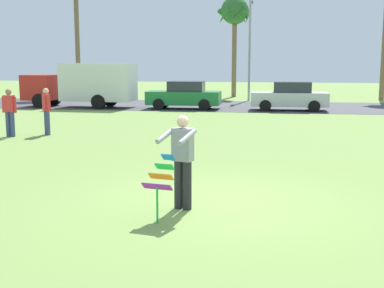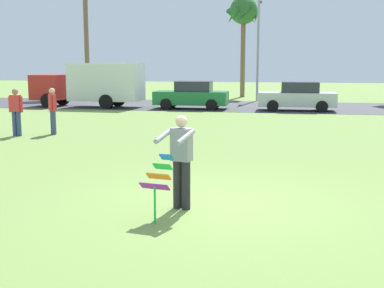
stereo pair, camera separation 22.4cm
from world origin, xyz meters
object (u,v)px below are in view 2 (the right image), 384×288
Objects in this scene: parked_truck_red_cab at (93,84)px; parked_car_silver at (298,97)px; streetlight_pole at (258,43)px; person_kite_flyer at (181,158)px; parked_car_green at (192,96)px; person_walker_far at (53,109)px; palm_tree_right_near at (243,14)px; kite_held at (159,178)px; person_walker_near at (16,111)px.

parked_car_silver is (11.95, -0.00, -0.64)m from parked_truck_red_cab.
person_kite_flyer is at bearing -89.25° from streetlight_pole.
person_walker_far is (-3.11, -11.22, 0.16)m from parked_car_green.
palm_tree_right_near is at bearing 80.08° from parked_car_green.
person_kite_flyer is at bearing -79.61° from parked_car_green.
parked_car_silver is at bearing -0.00° from parked_truck_red_cab.
parked_car_silver is 2.45× the size of person_walker_far.
person_walker_near is (-7.64, 8.75, 0.20)m from kite_held.
person_kite_flyer is 20.23m from parked_car_green.
parked_car_green is 0.60× the size of streetlight_pole.
person_kite_flyer reaches higher than parked_car_silver.
kite_held is 32.06m from palm_tree_right_near.
parked_car_green is 2.44× the size of person_walker_near.
person_kite_flyer is 22.10m from parked_truck_red_cab.
streetlight_pole reaches higher than parked_car_green.
palm_tree_right_near is (-1.74, 30.78, 5.32)m from person_kite_flyer.
person_kite_flyer is 27.28m from streetlight_pole.
parked_car_green is 12.62m from person_walker_near.
parked_car_silver is 15.66m from person_walker_near.
person_walker_near is 1.00× the size of person_walker_far.
parked_car_green is at bearing 99.42° from kite_held.
parked_car_green is 12.35m from palm_tree_right_near.
person_kite_flyer is at bearing -64.18° from parked_truck_red_cab.
person_kite_flyer is 1.00× the size of person_walker_near.
person_kite_flyer and person_walker_near have the same top height.
palm_tree_right_near is 4.41× the size of person_walker_far.
parked_car_green is at bearing 74.51° from person_walker_far.
parked_truck_red_cab reaches higher than person_kite_flyer.
parked_car_silver is at bearing 0.00° from parked_car_green.
parked_truck_red_cab is (-9.63, 19.89, 0.46)m from person_kite_flyer.
streetlight_pole is (1.39, -3.68, -2.28)m from palm_tree_right_near.
person_walker_far is at bearing -109.15° from streetlight_pole.
person_walker_far reaches higher than parked_car_silver.
person_walker_near is (-10.19, -11.90, 0.16)m from parked_car_silver.
kite_held is at bearing -87.24° from palm_tree_right_near.
parked_car_green is (5.98, -0.00, -0.64)m from parked_truck_red_cab.
person_walker_near is at bearing -111.44° from streetlight_pole.
kite_held is 0.26× the size of parked_car_silver.
streetlight_pole is at bearing 90.75° from person_kite_flyer.
person_kite_flyer is 10.99m from person_walker_far.
streetlight_pole is at bearing -69.33° from palm_tree_right_near.
parked_truck_red_cab is 6.01m from parked_car_green.
person_kite_flyer is 11.21m from person_walker_near.
parked_car_silver is 0.60× the size of streetlight_pole.
person_kite_flyer reaches higher than parked_car_green.
streetlight_pole reaches higher than parked_truck_red_cab.
streetlight_pole is 4.05× the size of person_walker_far.
parked_car_green is at bearing -180.00° from parked_car_silver.
person_walker_far is at bearing -128.99° from parked_car_silver.
person_kite_flyer is at bearing -96.67° from parked_car_silver.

